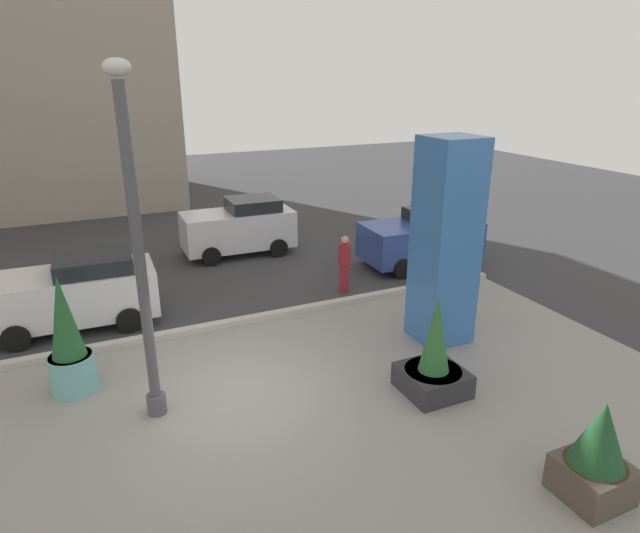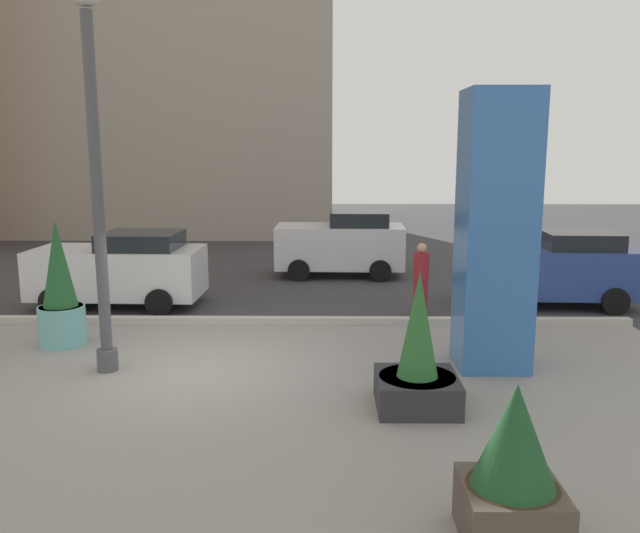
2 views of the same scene
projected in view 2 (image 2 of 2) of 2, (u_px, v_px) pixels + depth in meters
ground_plane at (231, 314)px, 15.42m from camera, size 60.00×60.00×0.00m
plaza_pavement at (171, 418)px, 9.52m from camera, size 18.00×10.00×0.02m
curb_strip at (225, 321)px, 14.54m from camera, size 18.00×0.24×0.16m
lamp_post at (97, 194)px, 10.96m from camera, size 0.44×0.44×6.38m
art_pillar_blue at (495, 232)px, 11.34m from camera, size 1.21×1.21×4.86m
potted_plant_mid_plaza at (418, 362)px, 9.78m from camera, size 1.22×1.22×2.10m
potted_plant_near_left at (60, 293)px, 12.85m from camera, size 0.91×0.91×2.51m
potted_plant_by_pillar at (513, 471)px, 6.40m from camera, size 0.97×0.97×1.67m
car_far_lane at (121, 269)px, 16.06m from camera, size 4.13×2.15×1.84m
car_passing_lane at (555, 268)px, 16.21m from camera, size 3.97×2.24×1.85m
car_intersection at (342, 244)px, 19.87m from camera, size 3.89×2.07×1.97m
pedestrian_on_sidewalk at (421, 275)px, 15.17m from camera, size 0.49×0.49×1.71m
highrise_across_street at (163, 29)px, 30.55m from camera, size 15.85×9.93×18.58m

